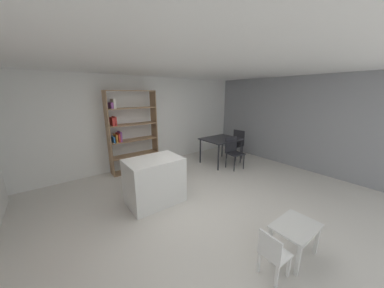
{
  "coord_description": "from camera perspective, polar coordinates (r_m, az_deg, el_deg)",
  "views": [
    {
      "loc": [
        -2.06,
        -2.52,
        2.08
      ],
      "look_at": [
        0.3,
        0.56,
        1.06
      ],
      "focal_mm": 17.93,
      "sensor_mm": 36.0,
      "label": 1
    }
  ],
  "objects": [
    {
      "name": "ground_plane",
      "position": [
        3.87,
        1.63,
        -17.82
      ],
      "size": [
        9.92,
        9.92,
        0.0
      ],
      "primitive_type": "plane",
      "color": "beige"
    },
    {
      "name": "ceiling_slab",
      "position": [
        3.3,
        1.98,
        23.56
      ],
      "size": [
        7.21,
        5.57,
        0.06
      ],
      "color": "white",
      "rests_on": "ground_plane"
    },
    {
      "name": "back_partition",
      "position": [
        5.72,
        -16.0,
        6.11
      ],
      "size": [
        7.21,
        0.06,
        2.56
      ],
      "primitive_type": "cube",
      "color": "white",
      "rests_on": "ground_plane"
    },
    {
      "name": "right_partition_gray",
      "position": [
        6.23,
        28.34,
        5.58
      ],
      "size": [
        0.06,
        5.57,
        2.56
      ],
      "primitive_type": "cube",
      "color": "gray",
      "rests_on": "ground_plane"
    },
    {
      "name": "kitchen_island",
      "position": [
        3.85,
        -11.05,
        -10.67
      ],
      "size": [
        1.03,
        0.71,
        0.89
      ],
      "primitive_type": "cube",
      "color": "white",
      "rests_on": "ground_plane"
    },
    {
      "name": "open_bookshelf",
      "position": [
        5.36,
        -18.03,
        3.84
      ],
      "size": [
        1.28,
        0.35,
        2.17
      ],
      "color": "#997551",
      "rests_on": "ground_plane"
    },
    {
      "name": "child_table",
      "position": [
        3.02,
        28.34,
        -21.68
      ],
      "size": [
        0.61,
        0.44,
        0.45
      ],
      "color": "silver",
      "rests_on": "ground_plane"
    },
    {
      "name": "child_chair_left",
      "position": [
        2.67,
        22.84,
        -27.69
      ],
      "size": [
        0.3,
        0.3,
        0.59
      ],
      "rotation": [
        0.0,
        0.0,
        1.51
      ],
      "color": "white",
      "rests_on": "ground_plane"
    },
    {
      "name": "dining_table",
      "position": [
        5.86,
        8.61,
        0.87
      ],
      "size": [
        1.08,
        0.9,
        0.77
      ],
      "color": "#232328",
      "rests_on": "ground_plane"
    },
    {
      "name": "dining_chair_near",
      "position": [
        5.6,
        12.14,
        -1.73
      ],
      "size": [
        0.46,
        0.46,
        0.89
      ],
      "rotation": [
        0.0,
        0.0,
        -0.12
      ],
      "color": "#232328",
      "rests_on": "ground_plane"
    },
    {
      "name": "dining_chair_window_side",
      "position": [
        6.45,
        13.21,
        0.56
      ],
      "size": [
        0.44,
        0.44,
        0.93
      ],
      "rotation": [
        0.0,
        0.0,
        -1.5
      ],
      "color": "#232328",
      "rests_on": "ground_plane"
    }
  ]
}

